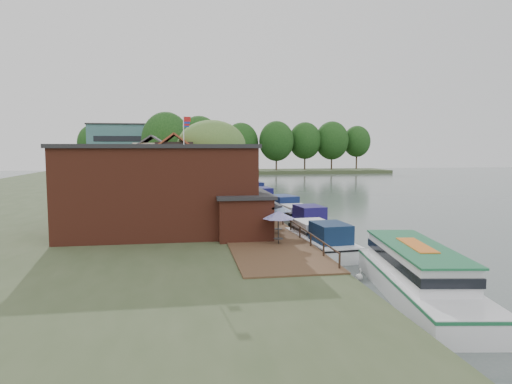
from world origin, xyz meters
name	(u,v)px	position (x,y,z in m)	size (l,w,h in m)	color
ground	(343,237)	(0.00, 0.00, 0.00)	(260.00, 260.00, 0.00)	#4F5C59
land_bank	(80,196)	(-30.00, 35.00, 0.50)	(50.00, 140.00, 1.00)	#384728
quay_deck	(241,212)	(-8.00, 10.00, 1.05)	(6.00, 50.00, 0.10)	#47301E
quay_rail	(264,207)	(-5.30, 10.50, 1.50)	(0.20, 49.00, 1.00)	black
pub	(184,189)	(-14.00, -1.00, 4.65)	(20.00, 11.00, 7.30)	maroon
hotel_block	(148,151)	(-22.00, 70.00, 7.15)	(25.40, 12.40, 12.30)	#38666B
cottage_a	(175,172)	(-15.00, 14.00, 5.25)	(8.60, 7.60, 8.50)	black
cottage_b	(154,168)	(-18.00, 24.00, 5.25)	(9.60, 8.60, 8.50)	beige
cottage_c	(184,165)	(-14.00, 33.00, 5.25)	(7.60, 7.60, 8.50)	black
willow	(212,162)	(-10.50, 19.00, 6.21)	(8.60, 8.60, 10.43)	#476B2D
umbrella_0	(278,227)	(-7.38, -6.85, 2.29)	(2.32, 2.32, 2.38)	#1F1B95
umbrella_1	(278,219)	(-6.59, -3.00, 2.29)	(2.21, 2.21, 2.38)	navy
umbrella_2	(258,216)	(-7.97, -1.19, 2.29)	(2.25, 2.25, 2.38)	navy
umbrella_3	(262,211)	(-7.09, 1.79, 2.29)	(2.19, 2.19, 2.38)	navy
umbrella_4	(248,208)	(-8.01, 4.24, 2.29)	(2.11, 2.11, 2.38)	navy
umbrella_5	(246,202)	(-7.61, 8.44, 2.29)	(1.95, 1.95, 2.38)	navy
cruiser_0	(320,235)	(-3.69, -5.09, 1.26)	(3.33, 10.31, 2.52)	white
cruiser_1	(302,216)	(-2.58, 4.75, 1.26)	(3.35, 10.35, 2.53)	silver
cruiser_2	(275,205)	(-3.63, 12.96, 1.33)	(3.51, 10.83, 2.66)	silver
cruiser_3	(258,196)	(-3.89, 23.85, 1.32)	(3.48, 10.76, 2.64)	white
cruiser_4	(251,189)	(-3.23, 34.51, 1.28)	(3.39, 10.47, 2.56)	white
tour_boat	(420,273)	(-1.80, -16.67, 1.41)	(3.66, 12.93, 2.82)	silver
swan	(359,277)	(-3.65, -12.89, 0.22)	(0.44, 0.44, 0.44)	white
bank_tree_0	(166,150)	(-16.95, 43.02, 7.60)	(8.50, 8.50, 13.20)	#143811
bank_tree_1	(199,150)	(-11.05, 48.86, 7.49)	(8.51, 8.51, 12.97)	#143811
bank_tree_2	(192,155)	(-12.20, 57.97, 6.48)	(6.09, 6.09, 10.96)	#143811
bank_tree_3	(164,153)	(-18.86, 79.15, 6.71)	(6.29, 6.29, 11.42)	#143811
bank_tree_4	(175,152)	(-16.16, 84.01, 6.84)	(6.38, 6.38, 11.67)	#143811
bank_tree_5	(170,149)	(-17.68, 95.94, 7.48)	(7.87, 7.87, 12.95)	#143811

